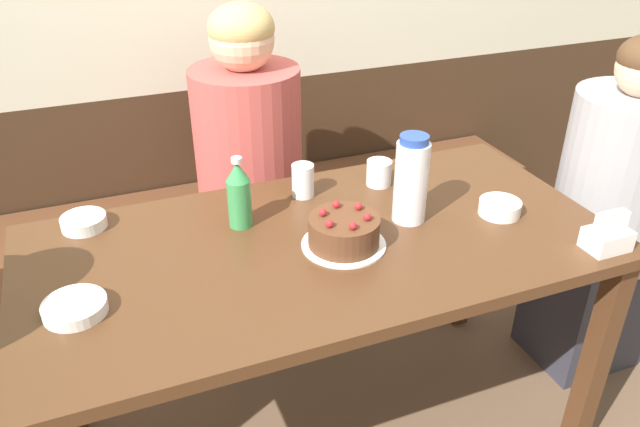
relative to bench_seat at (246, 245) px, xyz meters
The scene contains 13 objects.
bench_seat is the anchor object (origin of this frame).
dining_table 0.93m from the bench_seat, 90.00° to the right, with size 1.54×0.76×0.74m.
birthday_cake 1.04m from the bench_seat, 87.00° to the right, with size 0.22×0.22×0.10m.
water_pitcher 1.07m from the bench_seat, 71.91° to the right, with size 0.09×0.09×0.25m.
soju_bottle 0.93m from the bench_seat, 104.33° to the right, with size 0.06×0.06×0.20m.
napkin_holder 1.43m from the bench_seat, 59.71° to the right, with size 0.11×0.08×0.11m.
bowl_soup_white 1.22m from the bench_seat, 123.97° to the right, with size 0.14×0.14×0.03m.
bowl_rice_small 1.16m from the bench_seat, 59.67° to the right, with size 0.12×0.12×0.04m.
bowl_side_dish 0.94m from the bench_seat, 137.01° to the right, with size 0.12×0.12×0.03m.
glass_water_tall 0.81m from the bench_seat, 85.61° to the right, with size 0.07×0.07×0.10m.
glass_tumbler_short 0.86m from the bench_seat, 64.43° to the right, with size 0.08×0.08×0.08m.
person_teal_shirt 1.36m from the bench_seat, 38.31° to the right, with size 0.36×0.36×1.18m.
person_pale_blue_shirt 0.43m from the bench_seat, 93.74° to the right, with size 0.37×0.37×1.23m.
Camera 1 is at (-0.51, -1.29, 1.61)m, focal length 35.00 mm.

